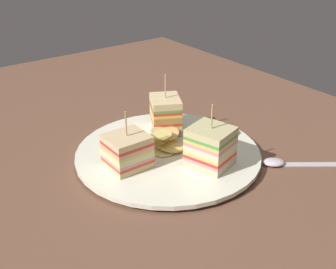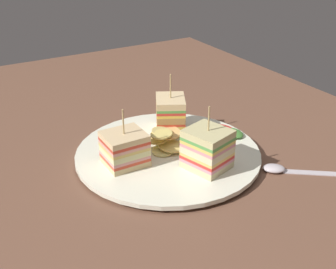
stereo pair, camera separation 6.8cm
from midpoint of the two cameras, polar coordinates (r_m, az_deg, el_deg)
The scene contains 8 objects.
ground_plane at distance 70.31cm, azimuth -2.77°, elevation -3.81°, with size 126.03×89.69×1.80cm, color brown.
plate at distance 69.48cm, azimuth -2.80°, elevation -2.64°, with size 29.67×29.67×1.25cm.
sandwich_wedge_0 at distance 64.13cm, azimuth 2.61°, elevation -1.71°, with size 7.45×7.10×9.92cm.
sandwich_wedge_1 at distance 74.56cm, azimuth -2.93°, elevation 2.61°, with size 7.66×7.13×10.37cm.
sandwich_wedge_2 at distance 64.77cm, azimuth -8.43°, elevation -2.21°, with size 5.56×6.15×9.00cm.
chip_pile at distance 69.48cm, azimuth -3.29°, elevation -0.68°, with size 7.97×7.01×3.16cm.
salad_garnish at distance 74.82cm, azimuth 4.31°, elevation 0.56°, with size 6.92×7.67×1.44cm.
spoon at distance 69.43cm, azimuth 12.93°, elevation -3.75°, with size 10.48×13.36×1.00cm.
Camera 1 is at (-48.45, 36.13, 35.20)cm, focal length 46.04 mm.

